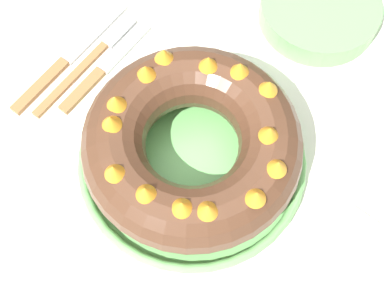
% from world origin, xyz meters
% --- Properties ---
extents(ground_plane, '(8.00, 8.00, 0.00)m').
position_xyz_m(ground_plane, '(0.00, 0.00, 0.00)').
color(ground_plane, '#4C4742').
extents(dining_table, '(1.18, 1.18, 0.73)m').
position_xyz_m(dining_table, '(0.00, 0.00, 0.64)').
color(dining_table, silver).
rests_on(dining_table, ground_plane).
extents(serving_dish, '(0.30, 0.30, 0.02)m').
position_xyz_m(serving_dish, '(0.02, 0.01, 0.74)').
color(serving_dish, '#6BB760').
rests_on(serving_dish, dining_table).
extents(bundt_cake, '(0.27, 0.27, 0.10)m').
position_xyz_m(bundt_cake, '(0.02, 0.01, 0.79)').
color(bundt_cake, '#4C2D1E').
rests_on(bundt_cake, serving_dish).
extents(fork, '(0.02, 0.21, 0.01)m').
position_xyz_m(fork, '(-0.20, 0.06, 0.73)').
color(fork, '#936038').
rests_on(fork, dining_table).
extents(serving_knife, '(0.02, 0.23, 0.01)m').
position_xyz_m(serving_knife, '(-0.23, 0.03, 0.73)').
color(serving_knife, '#936038').
rests_on(serving_knife, dining_table).
extents(cake_knife, '(0.02, 0.18, 0.01)m').
position_xyz_m(cake_knife, '(-0.17, 0.05, 0.73)').
color(cake_knife, '#936038').
rests_on(cake_knife, dining_table).
extents(side_bowl, '(0.18, 0.18, 0.04)m').
position_xyz_m(side_bowl, '(0.02, 0.32, 0.75)').
color(side_bowl, '#6BB760').
rests_on(side_bowl, dining_table).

